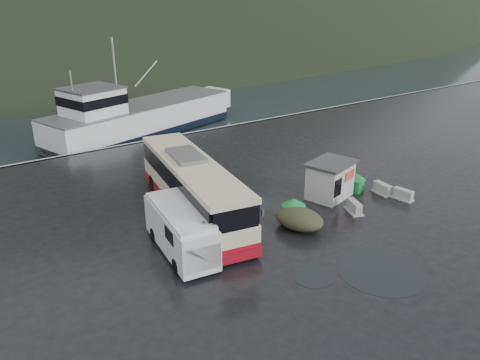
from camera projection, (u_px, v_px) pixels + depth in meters
ground at (282, 222)px, 28.09m from camera, size 160.00×160.00×0.00m
quay_edge at (146, 141)px, 43.38m from camera, size 160.00×0.60×1.50m
coach_bus at (194, 214)px, 29.14m from camera, size 5.31×13.39×3.69m
white_van at (181, 251)px, 24.95m from camera, size 2.85×6.32×2.55m
waste_bin_left at (293, 221)px, 28.30m from camera, size 1.05×1.05×1.47m
waste_bin_right at (355, 191)px, 32.49m from camera, size 1.17×1.17×1.31m
dome_tent at (299, 228)px, 27.44m from camera, size 2.91×3.50×1.19m
ticket_kiosk at (329, 197)px, 31.61m from camera, size 3.75×3.22×2.50m
jersey_barrier_a at (354, 212)px, 29.42m from camera, size 1.20×1.62×0.73m
jersey_barrier_b at (402, 199)px, 31.23m from camera, size 0.87×1.49×0.71m
jersey_barrier_c at (382, 193)px, 32.12m from camera, size 0.90×1.55×0.74m
fishing_trawler at (142, 121)px, 50.07m from camera, size 26.05×12.93×10.21m
puddles at (370, 273)px, 23.05m from camera, size 6.27×4.73×0.01m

